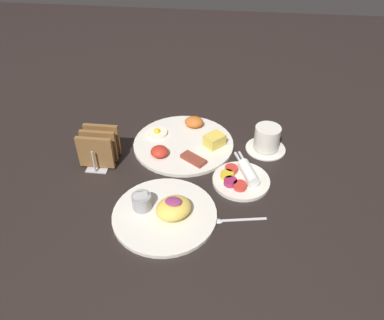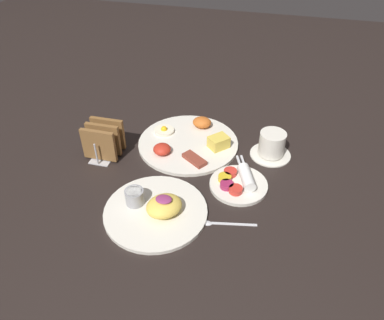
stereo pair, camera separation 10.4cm
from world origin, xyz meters
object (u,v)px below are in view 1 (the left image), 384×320
(plate_foreground, at_px, (165,211))
(coffee_cup, at_px, (267,139))
(plate_breakfast, at_px, (184,142))
(plate_condiments, at_px, (241,178))
(toast_rack, at_px, (99,147))

(plate_foreground, bearing_deg, coffee_cup, 50.10)
(plate_breakfast, distance_m, plate_condiments, 0.23)
(coffee_cup, bearing_deg, plate_condiments, -114.98)
(plate_foreground, bearing_deg, plate_breakfast, 88.46)
(plate_breakfast, height_order, coffee_cup, coffee_cup)
(plate_foreground, relative_size, coffee_cup, 2.14)
(plate_foreground, relative_size, toast_rack, 2.22)
(plate_breakfast, relative_size, plate_condiments, 1.75)
(plate_breakfast, bearing_deg, coffee_cup, 1.50)
(plate_condiments, relative_size, plate_foreground, 0.68)
(plate_breakfast, xyz_separation_m, plate_condiments, (0.18, -0.15, 0.00))
(plate_breakfast, height_order, plate_foreground, plate_foreground)
(toast_rack, xyz_separation_m, coffee_cup, (0.48, 0.11, -0.01))
(plate_breakfast, bearing_deg, plate_foreground, -91.54)
(plate_condiments, bearing_deg, plate_breakfast, 139.93)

